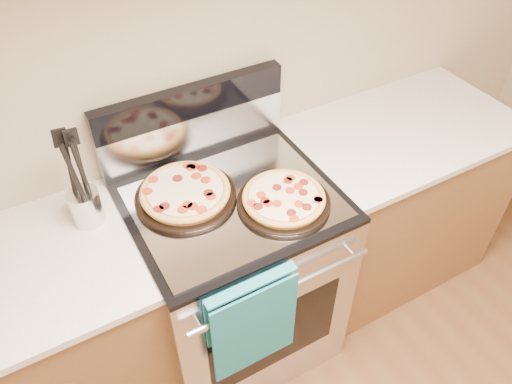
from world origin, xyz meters
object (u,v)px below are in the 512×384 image
range_body (234,276)px  utensil_crock (86,207)px  pepperoni_pizza_back (186,193)px  pepperoni_pizza_front (284,199)px

range_body → utensil_crock: 0.73m
pepperoni_pizza_back → pepperoni_pizza_front: pepperoni_pizza_back is taller
range_body → pepperoni_pizza_front: pepperoni_pizza_front is taller
range_body → utensil_crock: (-0.48, 0.15, 0.53)m
range_body → pepperoni_pizza_front: (0.15, -0.13, 0.50)m
pepperoni_pizza_front → utensil_crock: size_ratio=2.52×
pepperoni_pizza_back → utensil_crock: size_ratio=2.76×
pepperoni_pizza_front → utensil_crock: (-0.63, 0.28, 0.03)m
pepperoni_pizza_back → utensil_crock: (-0.33, 0.08, 0.03)m
pepperoni_pizza_front → utensil_crock: utensil_crock is taller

